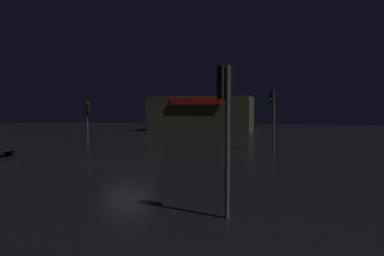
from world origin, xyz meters
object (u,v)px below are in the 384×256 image
Objects in this scene: store_building at (202,114)px; traffic_signal_main at (88,113)px; traffic_signal_cross_left at (225,107)px; traffic_signal_cross_right at (273,109)px.

store_building is 4.08× the size of traffic_signal_main.
traffic_signal_cross_left is at bearing -46.24° from traffic_signal_main.
traffic_signal_cross_right is at bearing 86.51° from traffic_signal_cross_left.
store_building reaches higher than traffic_signal_cross_left.
store_building is 25.77m from traffic_signal_cross_right.
store_building is 24.17m from traffic_signal_main.
traffic_signal_main is at bearing -100.14° from store_building.
traffic_signal_cross_left is at bearing -93.49° from traffic_signal_cross_right.
traffic_signal_main is 20.80m from traffic_signal_cross_left.
store_building is at bearing 79.86° from traffic_signal_main.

